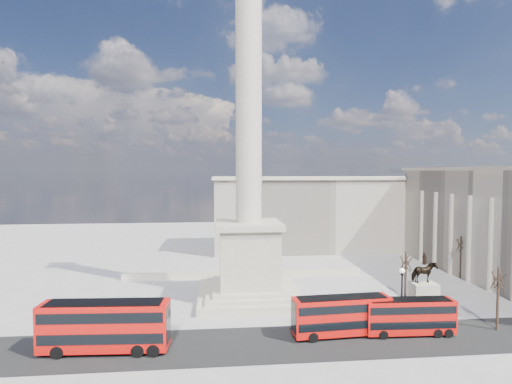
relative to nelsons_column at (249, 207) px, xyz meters
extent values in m
plane|color=#A09D98|center=(0.00, -5.00, -12.92)|extent=(180.00, 180.00, 0.00)
cube|color=black|center=(5.00, -15.00, -12.91)|extent=(120.00, 9.00, 0.01)
cube|color=#B3AD95|center=(0.00, 0.00, -12.42)|extent=(14.00, 14.00, 1.00)
cube|color=#B3AD95|center=(0.00, 0.00, -11.67)|extent=(12.00, 12.00, 0.50)
cube|color=#B3AD95|center=(0.00, 0.00, -11.17)|extent=(10.00, 10.00, 0.50)
cube|color=#B3AD95|center=(0.00, 0.00, -6.92)|extent=(8.00, 8.00, 8.00)
cube|color=#B3AD95|center=(0.00, 0.00, -2.52)|extent=(9.00, 9.00, 0.80)
cylinder|color=beige|center=(0.00, 0.00, 14.88)|extent=(3.60, 3.60, 34.00)
cube|color=#BDB39C|center=(0.00, 11.00, -12.37)|extent=(40.00, 0.60, 1.10)
cube|color=beige|center=(20.00, 35.00, -4.92)|extent=(50.00, 16.00, 16.00)
cube|color=#BDB39C|center=(20.00, 35.00, 3.38)|extent=(51.00, 17.00, 0.60)
cube|color=red|center=(-15.43, -15.30, -10.24)|extent=(12.55, 3.50, 4.57)
cube|color=black|center=(-15.43, -15.30, -11.06)|extent=(12.05, 3.53, 1.02)
cube|color=black|center=(-15.43, -15.30, -9.02)|extent=(12.05, 3.53, 1.02)
cube|color=black|center=(-15.43, -15.30, -7.92)|extent=(11.29, 3.15, 0.07)
cylinder|color=black|center=(-19.52, -15.08, -12.30)|extent=(1.40, 3.00, 1.24)
cylinder|color=black|center=(-11.96, -15.50, -12.30)|extent=(1.40, 3.00, 1.24)
cylinder|color=black|center=(-10.48, -15.58, -12.30)|extent=(1.40, 3.00, 1.24)
cube|color=red|center=(8.98, -13.82, -10.62)|extent=(10.79, 3.10, 3.92)
cube|color=black|center=(8.98, -13.82, -11.32)|extent=(10.36, 3.14, 0.87)
cube|color=black|center=(8.98, -13.82, -9.58)|extent=(10.36, 3.14, 0.87)
cube|color=black|center=(8.98, -13.82, -8.63)|extent=(9.71, 2.79, 0.06)
cylinder|color=black|center=(5.47, -14.05, -12.38)|extent=(1.23, 2.60, 1.07)
cylinder|color=black|center=(11.95, -13.63, -12.38)|extent=(1.23, 2.60, 1.07)
cylinder|color=black|center=(13.23, -13.54, -12.38)|extent=(1.23, 2.60, 1.07)
cube|color=red|center=(16.40, -14.22, -10.80)|extent=(9.85, 2.56, 3.60)
cube|color=black|center=(16.40, -14.22, -11.45)|extent=(9.47, 2.61, 0.80)
cube|color=black|center=(16.40, -14.22, -9.85)|extent=(9.47, 2.61, 0.80)
cube|color=black|center=(16.40, -14.22, -8.98)|extent=(8.87, 2.31, 0.05)
cylinder|color=black|center=(13.17, -14.10, -12.43)|extent=(1.06, 2.38, 0.98)
cylinder|color=black|center=(19.14, -14.31, -12.43)|extent=(1.06, 2.38, 0.98)
cylinder|color=black|center=(20.31, -14.35, -12.43)|extent=(1.06, 2.38, 0.98)
cylinder|color=black|center=(16.47, -12.30, -12.65)|extent=(0.47, 0.47, 0.53)
cylinder|color=black|center=(16.47, -12.30, -9.75)|extent=(0.17, 0.17, 6.34)
cylinder|color=black|center=(16.47, -12.30, -6.68)|extent=(0.32, 0.32, 0.32)
sphere|color=silver|center=(16.47, -12.30, -6.31)|extent=(0.59, 0.59, 0.59)
cube|color=#BDB39C|center=(20.80, -9.14, -12.68)|extent=(3.81, 2.85, 0.48)
cube|color=#BDB39C|center=(20.80, -9.14, -10.82)|extent=(3.05, 2.09, 4.19)
imported|color=black|center=(20.80, -9.14, -7.45)|extent=(3.21, 1.81, 2.57)
cylinder|color=black|center=(20.80, -9.14, -5.86)|extent=(0.48, 0.48, 1.14)
sphere|color=black|center=(20.80, -9.14, -5.11)|extent=(0.34, 0.34, 0.34)
cylinder|color=#332319|center=(26.90, -13.95, -9.31)|extent=(0.29, 0.29, 7.22)
cylinder|color=#332319|center=(21.17, -3.65, -9.52)|extent=(0.31, 0.31, 6.80)
cylinder|color=#332319|center=(36.01, 7.04, -9.38)|extent=(0.30, 0.30, 7.08)
imported|color=black|center=(20.50, -6.76, -12.01)|extent=(0.79, 0.72, 1.82)
imported|color=black|center=(21.48, -11.30, -12.12)|extent=(0.82, 0.66, 1.59)
imported|color=black|center=(10.99, -10.35, -11.97)|extent=(0.84, 1.20, 1.89)
camera|label=1|loc=(-4.33, -55.09, 4.94)|focal=28.00mm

